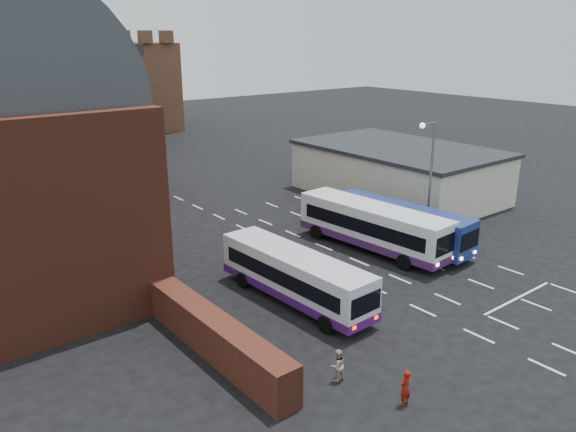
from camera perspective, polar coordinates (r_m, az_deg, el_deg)
ground at (r=29.53m, az=12.29°, el=-8.78°), size 180.00×180.00×0.00m
forecourt_wall at (r=24.44m, az=-7.27°, el=-12.11°), size 1.20×10.00×1.80m
cream_building at (r=48.20m, az=11.12°, el=4.52°), size 10.40×16.40×4.25m
brick_terrace at (r=64.50m, az=-25.18°, el=9.54°), size 22.00×10.00×11.00m
castle_keep at (r=86.87m, az=-20.75°, el=12.16°), size 22.00×22.00×12.00m
bus_white_outbound at (r=28.60m, az=0.71°, el=-5.85°), size 2.71×9.63×2.60m
bus_white_inbound at (r=35.74m, az=8.62°, el=-0.81°), size 3.28×10.74×2.89m
bus_blue at (r=36.74m, az=11.31°, el=-0.65°), size 3.09×9.96×2.68m
bus_red_double at (r=52.72m, az=-16.23°, el=5.61°), size 3.47×11.69×4.62m
street_lamp at (r=37.55m, az=14.12°, el=4.61°), size 1.61×0.35×7.89m
pedestrian_red at (r=21.98m, az=11.82°, el=-16.71°), size 0.54×0.37×1.44m
pedestrian_beige at (r=22.94m, az=5.05°, el=-14.86°), size 0.72×0.60×1.35m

